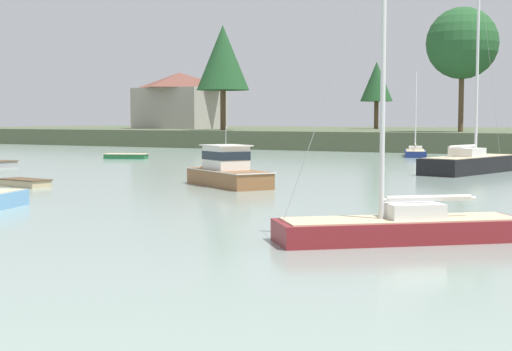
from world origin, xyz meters
The scene contains 10 objects.
dinghy_sand centered at (-19.75, 25.40, 0.14)m, with size 3.14×1.73×0.55m.
cruiser_wood centered at (-10.89, 31.15, 0.52)m, with size 6.98×5.38×3.97m.
sailboat_maroon centered at (3.69, 17.56, 0.21)m, with size 6.94×6.34×9.46m.
dinghy_green centered at (-32.97, 50.25, 0.16)m, with size 4.19×3.02×0.65m.
sailboat_black centered at (-1.61, 47.39, 0.29)m, with size 4.75×9.66×14.39m.
sailboat_navy centered at (-11.77, 67.55, 0.18)m, with size 3.94×6.81×8.52m.
shore_tree_inland_b centered at (-40.27, 78.58, 11.21)m, with size 6.64×6.64×13.16m.
shore_tree_inland_a centered at (-10.72, 80.16, 11.75)m, with size 7.77×7.77×13.51m.
shore_tree_center_left centered at (-28.04, 100.47, 8.84)m, with size 4.61×4.61×9.58m.
cottage_near_water centered at (-55.05, 90.13, 6.42)m, with size 12.19×9.65×8.26m.
Camera 1 is at (10.95, -4.08, 3.59)m, focal length 53.92 mm.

